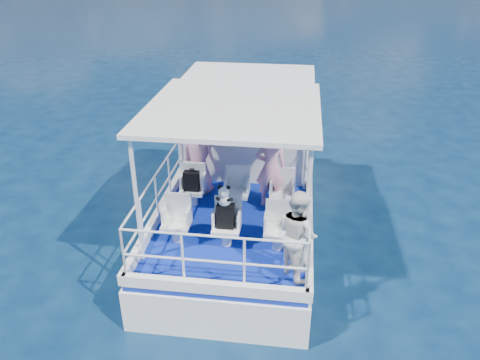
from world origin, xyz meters
name	(u,v)px	position (x,y,z in m)	size (l,w,h in m)	color
ground	(236,250)	(0.00, 0.00, 0.00)	(2000.00, 2000.00, 0.00)	#071C3A
hull	(242,224)	(0.00, 1.00, 0.00)	(3.00, 7.00, 1.60)	white
deck	(242,191)	(0.00, 1.00, 0.85)	(2.90, 6.90, 0.10)	#0B2098
cabin	(249,121)	(0.00, 2.30, 2.00)	(2.85, 2.00, 2.20)	white
canopy	(233,108)	(0.00, -0.20, 3.14)	(3.00, 3.20, 0.08)	white
canopy_posts	(233,168)	(0.00, -0.25, 2.00)	(2.77, 2.97, 2.20)	white
railings	(231,205)	(0.00, -0.58, 1.40)	(2.84, 3.59, 1.00)	white
seat_port_fwd	(193,196)	(-0.90, 0.20, 1.09)	(0.48, 0.46, 0.38)	silver
seat_center_fwd	(237,199)	(0.00, 0.20, 1.09)	(0.48, 0.46, 0.38)	silver
seat_stbd_fwd	(282,202)	(0.90, 0.20, 1.09)	(0.48, 0.46, 0.38)	silver
seat_port_aft	(177,231)	(-0.90, -1.10, 1.09)	(0.48, 0.46, 0.38)	silver
seat_center_aft	(227,235)	(0.00, -1.10, 1.09)	(0.48, 0.46, 0.38)	silver
seat_stbd_aft	(278,239)	(0.90, -1.10, 1.09)	(0.48, 0.46, 0.38)	silver
passenger_port_fwd	(199,155)	(-0.88, 0.83, 1.73)	(0.62, 0.44, 1.67)	pink
passenger_stbd_fwd	(271,168)	(0.65, 0.40, 1.73)	(0.60, 0.40, 1.65)	pink
passenger_stbd_aft	(298,234)	(1.23, -1.75, 1.65)	(0.73, 0.57, 1.50)	silver
backpack_port	(191,181)	(-0.90, 0.13, 1.48)	(0.31, 0.17, 0.40)	black
backpack_center	(226,216)	(-0.01, -1.13, 1.50)	(0.30, 0.17, 0.45)	black
compact_camera	(192,170)	(-0.88, 0.15, 1.71)	(0.10, 0.06, 0.06)	black
panda	(224,196)	(-0.02, -1.15, 1.91)	(0.24, 0.20, 0.38)	white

